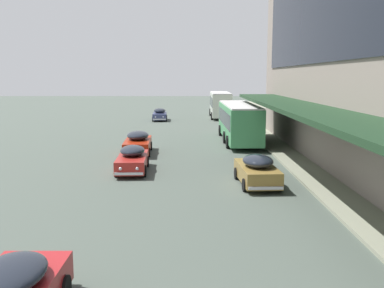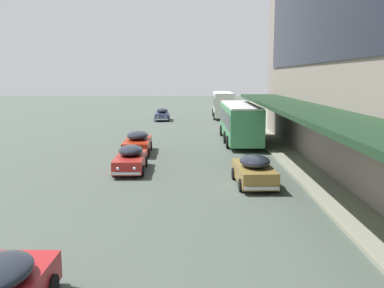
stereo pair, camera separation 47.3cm
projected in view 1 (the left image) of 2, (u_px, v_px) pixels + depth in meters
name	position (u px, v px, depth m)	size (l,w,h in m)	color
transit_bus_kerbside_front	(237.00, 120.00, 36.45)	(2.90, 11.41, 3.23)	#44985C
transit_bus_kerbside_rear	(218.00, 103.00, 57.98)	(2.78, 9.70, 3.43)	beige
sedan_trailing_near	(158.00, 115.00, 54.41)	(1.98, 4.50, 1.54)	navy
sedan_oncoming_front	(255.00, 170.00, 21.88)	(2.05, 4.39, 1.60)	olive
sedan_trailing_mid	(130.00, 159.00, 25.03)	(1.92, 4.59, 1.51)	#AC2620
sedan_lead_near	(136.00, 143.00, 30.96)	(2.09, 4.96, 1.60)	#AC260F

